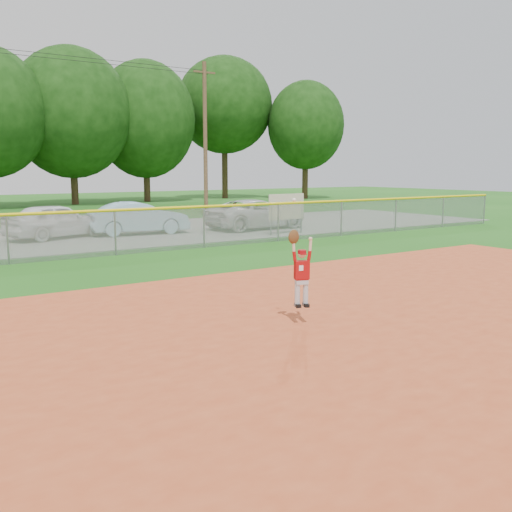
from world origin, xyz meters
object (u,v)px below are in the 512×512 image
(car_white_a, at_px, (56,221))
(car_blue, at_px, (139,218))
(sponsor_sign, at_px, (287,208))
(ballplayer, at_px, (301,269))
(car_white_b, at_px, (257,214))

(car_white_a, relative_size, car_blue, 0.99)
(car_blue, bearing_deg, sponsor_sign, -117.45)
(car_white_a, distance_m, car_blue, 3.43)
(sponsor_sign, distance_m, ballplayer, 14.60)
(car_blue, relative_size, car_white_b, 0.85)
(car_white_a, distance_m, car_white_b, 9.08)
(car_blue, relative_size, ballplayer, 2.14)
(sponsor_sign, bearing_deg, car_white_a, 155.10)
(car_white_a, relative_size, sponsor_sign, 2.11)
(car_white_a, xyz_separation_m, car_blue, (3.40, -0.50, -0.02))
(car_white_b, distance_m, sponsor_sign, 2.70)
(car_white_a, xyz_separation_m, car_white_b, (8.97, -1.41, -0.02))
(sponsor_sign, height_order, ballplayer, ballplayer)
(car_white_a, height_order, car_white_b, car_white_a)
(car_white_a, xyz_separation_m, sponsor_sign, (8.76, -4.07, 0.43))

